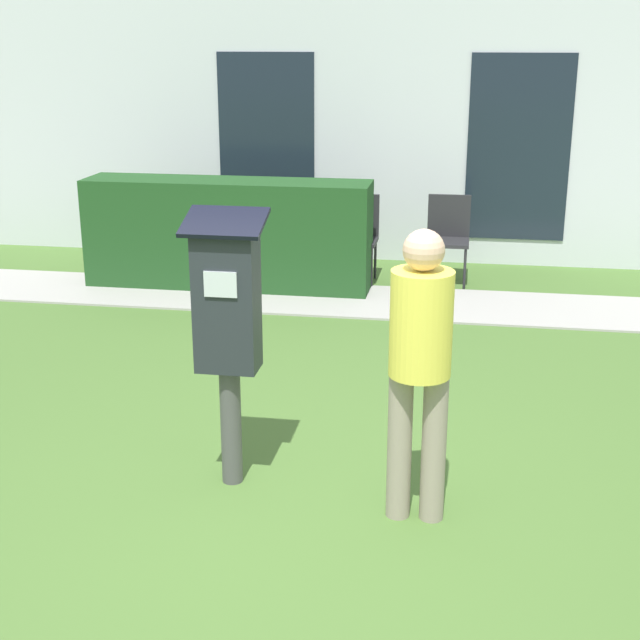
{
  "coord_description": "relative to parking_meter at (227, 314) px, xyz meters",
  "views": [
    {
      "loc": [
        0.87,
        -4.1,
        2.49
      ],
      "look_at": [
        0.14,
        0.3,
        1.05
      ],
      "focal_mm": 50.0,
      "sensor_mm": 36.0,
      "label": 1
    }
  ],
  "objects": [
    {
      "name": "ground_plane",
      "position": [
        0.39,
        -0.41,
        -1.02
      ],
      "size": [
        40.0,
        40.0,
        0.0
      ],
      "primitive_type": "plane",
      "color": "#476B2D"
    },
    {
      "name": "sidewalk",
      "position": [
        0.39,
        3.73,
        -1.01
      ],
      "size": [
        12.0,
        1.1,
        0.02
      ],
      "color": "#A3A099",
      "rests_on": "ground"
    },
    {
      "name": "building_facade",
      "position": [
        0.39,
        5.59,
        0.58
      ],
      "size": [
        10.0,
        0.26,
        3.2
      ],
      "color": "silver",
      "rests_on": "ground"
    },
    {
      "name": "parking_meter",
      "position": [
        0.0,
        0.0,
        0.0
      ],
      "size": [
        0.44,
        0.31,
        1.59
      ],
      "color": "#4C4C4C",
      "rests_on": "ground"
    },
    {
      "name": "person_standing",
      "position": [
        1.07,
        -0.23,
        -0.09
      ],
      "size": [
        0.32,
        0.32,
        1.58
      ],
      "rotation": [
        0.0,
        0.0,
        -0.65
      ],
      "color": "gray",
      "rests_on": "ground"
    },
    {
      "name": "outdoor_chair_left",
      "position": [
        0.15,
        4.54,
        -0.49
      ],
      "size": [
        0.44,
        0.44,
        0.9
      ],
      "rotation": [
        0.0,
        0.0,
        0.39
      ],
      "color": "#262628",
      "rests_on": "ground"
    },
    {
      "name": "outdoor_chair_middle",
      "position": [
        1.09,
        4.65,
        -0.49
      ],
      "size": [
        0.44,
        0.44,
        0.9
      ],
      "rotation": [
        0.0,
        0.0,
        -0.06
      ],
      "color": "#262628",
      "rests_on": "ground"
    },
    {
      "name": "hedge_row",
      "position": [
        -1.11,
        4.07,
        -0.47
      ],
      "size": [
        2.89,
        0.6,
        1.1
      ],
      "color": "#1E471E",
      "rests_on": "ground"
    }
  ]
}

